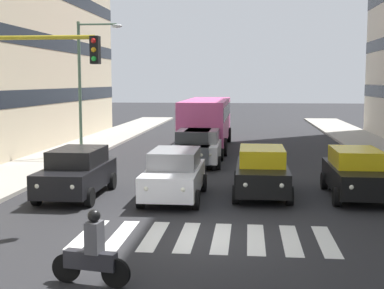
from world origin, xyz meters
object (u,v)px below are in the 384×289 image
car_0 (356,173)px  car_3 (77,172)px  street_lamp_right (86,75)px  car_1 (262,171)px  car_2 (174,174)px  car_row2_1 (194,147)px  car_row2_0 (202,147)px  bus_behind_traffic (207,118)px  traffic_light_gantry (7,97)px  motorcycle_with_rider (92,254)px

car_0 → car_3: (9.87, 0.89, 0.00)m
car_0 → street_lamp_right: street_lamp_right is taller
car_1 → street_lamp_right: (9.03, -8.41, 3.53)m
car_3 → street_lamp_right: 10.28m
car_2 → car_row2_1: 7.78m
car_row2_0 → car_row2_1: 0.41m
car_row2_1 → bus_behind_traffic: (-0.12, -6.89, 0.97)m
car_row2_0 → bus_behind_traffic: 6.86m
traffic_light_gantry → car_0: bearing=-156.4°
car_3 → car_row2_0: (-3.78, -7.86, 0.00)m
car_1 → car_row2_1: same height
car_row2_0 → bus_behind_traffic: bus_behind_traffic is taller
traffic_light_gantry → street_lamp_right: size_ratio=0.78×
motorcycle_with_rider → car_0: bearing=-127.6°
car_row2_0 → traffic_light_gantry: bearing=68.7°
car_1 → car_3: size_ratio=1.00×
car_row2_1 → street_lamp_right: (5.86, -1.58, 3.53)m
car_0 → traffic_light_gantry: (10.62, 4.64, 2.78)m
car_row2_0 → street_lamp_right: (6.25, -1.47, 3.53)m
car_row2_0 → car_3: bearing=64.3°
car_2 → car_3: same height
bus_behind_traffic → motorcycle_with_rider: 22.78m
car_0 → car_row2_0: size_ratio=1.00×
car_1 → car_row2_0: bearing=-68.2°
car_3 → traffic_light_gantry: 4.73m
car_1 → street_lamp_right: street_lamp_right is taller
bus_behind_traffic → car_row2_1: bearing=89.0°
car_0 → car_row2_1: 9.44m
car_3 → car_row2_0: bearing=-115.7°
car_0 → car_2: (6.36, 0.91, 0.00)m
car_0 → car_2: 6.42m
car_2 → car_row2_1: bearing=-89.1°
car_2 → bus_behind_traffic: (-0.00, -14.67, 0.97)m
car_row2_1 → car_1: bearing=114.9°
motorcycle_with_rider → car_row2_1: bearing=-91.6°
bus_behind_traffic → street_lamp_right: 8.40m
bus_behind_traffic → motorcycle_with_rider: size_ratio=6.21×
car_0 → motorcycle_with_rider: size_ratio=2.62×
car_3 → motorcycle_with_rider: (-2.96, 8.10, -0.24)m
car_row2_0 → bus_behind_traffic: (0.27, -6.79, 0.97)m
car_0 → motorcycle_with_rider: bearing=52.4°
car_row2_1 → street_lamp_right: bearing=-15.1°
car_3 → bus_behind_traffic: size_ratio=0.42×
car_1 → traffic_light_gantry: 9.11m
motorcycle_with_rider → street_lamp_right: bearing=-72.7°
car_3 → street_lamp_right: size_ratio=0.63×
bus_behind_traffic → traffic_light_gantry: bearing=77.0°
car_3 → car_row2_0: same height
car_0 → car_row2_1: bearing=-46.6°
traffic_light_gantry → car_3: bearing=-101.3°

